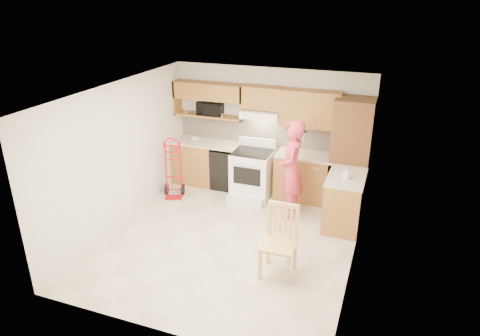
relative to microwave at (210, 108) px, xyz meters
The scene contains 28 objects.
floor 2.92m from the microwave, 59.41° to the right, with size 4.00×4.50×0.02m, color beige.
ceiling 2.58m from the microwave, 59.41° to the right, with size 4.00×4.50×0.02m, color white.
wall_back 1.30m from the microwave, ahead, with size 4.00×0.02×2.50m, color silver.
wall_front 4.53m from the microwave, 74.16° to the right, with size 4.00×0.02×2.50m, color silver.
wall_left 2.26m from the microwave, 110.45° to the right, with size 0.02×4.50×2.50m, color silver.
wall_right 3.87m from the microwave, 32.74° to the right, with size 0.02×4.50×2.50m, color silver.
backsplash 1.31m from the microwave, ahead, with size 3.92×0.03×0.55m, color beige.
lower_cab_left 1.23m from the microwave, 156.97° to the right, with size 0.90×0.60×0.90m, color olive.
dishwasher 1.29m from the microwave, 17.34° to the right, with size 0.60×0.60×0.85m, color black.
lower_cab_right 2.38m from the microwave, ahead, with size 1.14×0.60×0.90m, color olive.
countertop_left 0.72m from the microwave, 97.42° to the right, with size 1.50×0.63×0.04m, color #BFB299.
countertop_right 2.19m from the microwave, ahead, with size 1.14×0.63×0.04m, color #BFB299.
cab_return_right 3.30m from the microwave, 17.68° to the right, with size 0.60×1.00×0.90m, color olive.
countertop_return 3.16m from the microwave, 17.68° to the right, with size 0.63×1.00×0.04m, color #BFB299.
pantry_tall 2.94m from the microwave, ahead, with size 0.70×0.60×2.10m, color brown.
upper_cab_left 0.35m from the microwave, behind, with size 1.50×0.33×0.34m, color olive.
upper_shelf_mw 0.16m from the microwave, behind, with size 1.50×0.33×0.04m, color olive.
upper_cab_center 1.15m from the microwave, ahead, with size 0.76×0.33×0.44m, color olive.
upper_cab_right 2.07m from the microwave, ahead, with size 1.14×0.33×0.70m, color olive.
range_hood 1.11m from the microwave, ahead, with size 0.76×0.46×0.14m, color white.
knife_strip 1.83m from the microwave, ahead, with size 0.40×0.05×0.29m, color black, non-canonical shape.
microwave is the anchor object (origin of this frame).
range 1.56m from the microwave, 22.56° to the right, with size 0.76×1.01×1.13m, color white, non-canonical shape.
person 2.28m from the microwave, 24.96° to the right, with size 0.66×0.43×1.82m, color #C53649.
hand_truck 1.49m from the microwave, 113.55° to the right, with size 0.44×0.40×1.12m, color #B40E17, non-canonical shape.
dining_chair 3.69m from the microwave, 50.55° to the right, with size 0.48×0.52×1.07m, color tan, non-canonical shape.
soap_bottle 3.17m from the microwave, 19.54° to the right, with size 0.10×0.10×0.21m, color white.
bowl 0.74m from the microwave, 156.03° to the right, with size 0.20×0.20×0.05m, color white.
Camera 1 is at (2.33, -5.81, 3.91)m, focal length 32.47 mm.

